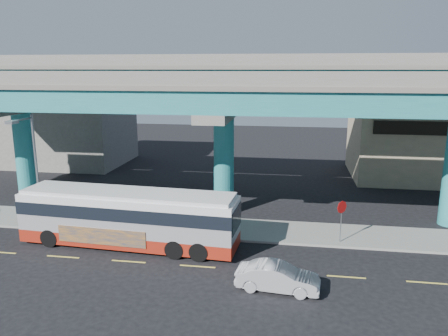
% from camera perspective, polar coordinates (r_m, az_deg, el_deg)
% --- Properties ---
extents(ground, '(120.00, 120.00, 0.00)m').
position_cam_1_polar(ground, '(25.05, -3.32, -12.42)').
color(ground, black).
rests_on(ground, ground).
extents(sidewalk, '(70.00, 4.00, 0.15)m').
position_cam_1_polar(sidewalk, '(29.98, -1.07, -7.85)').
color(sidewalk, gray).
rests_on(sidewalk, ground).
extents(lane_markings, '(58.00, 0.12, 0.01)m').
position_cam_1_polar(lane_markings, '(24.78, -3.47, -12.70)').
color(lane_markings, '#D8C64C').
rests_on(lane_markings, ground).
extents(viaduct, '(52.00, 12.40, 11.70)m').
position_cam_1_polar(viaduct, '(31.62, 0.01, 10.08)').
color(viaduct, '#20717A').
rests_on(viaduct, ground).
extents(building_beige, '(14.00, 10.23, 7.00)m').
position_cam_1_polar(building_beige, '(47.48, 24.89, 3.01)').
color(building_beige, tan).
rests_on(building_beige, ground).
extents(building_concrete, '(12.00, 10.00, 9.00)m').
position_cam_1_polar(building_concrete, '(52.77, -19.36, 5.46)').
color(building_concrete, gray).
rests_on(building_concrete, ground).
extents(transit_bus, '(13.63, 3.73, 3.46)m').
position_cam_1_polar(transit_bus, '(27.41, -12.33, -6.15)').
color(transit_bus, maroon).
rests_on(transit_bus, ground).
extents(sedan, '(2.23, 4.38, 1.35)m').
position_cam_1_polar(sedan, '(22.27, 7.03, -13.98)').
color(sedan, '#B7B8BC').
rests_on(sedan, ground).
extents(street_lamp, '(0.50, 2.49, 7.62)m').
position_cam_1_polar(street_lamp, '(31.10, -23.98, 1.42)').
color(street_lamp, gray).
rests_on(street_lamp, sidewalk).
extents(stop_sign, '(0.61, 0.56, 2.67)m').
position_cam_1_polar(stop_sign, '(27.83, 15.11, -5.60)').
color(stop_sign, gray).
rests_on(stop_sign, sidewalk).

